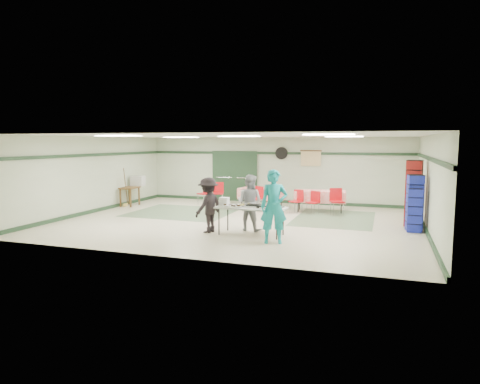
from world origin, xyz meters
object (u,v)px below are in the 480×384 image
(chair_d, at_px, (257,196))
(chair_loose_a, at_px, (218,191))
(volunteer_dark, at_px, (208,205))
(crate_stack_blue_a, at_px, (415,210))
(office_printer, at_px, (138,181))
(volunteer_teal, at_px, (274,207))
(crate_stack_red, at_px, (413,193))
(chair_a, at_px, (314,200))
(printer_table, at_px, (130,190))
(volunteer_grey, at_px, (250,203))
(chair_b, at_px, (297,199))
(serving_table, at_px, (251,209))
(dining_table_b, at_px, (261,194))
(dining_table_a, at_px, (320,196))
(chair_c, at_px, (336,199))
(broom, at_px, (126,187))
(crate_stack_blue_b, at_px, (415,203))
(chair_loose_b, at_px, (205,191))

(chair_d, xyz_separation_m, chair_loose_a, (-1.93, 1.05, -0.00))
(volunteer_dark, height_order, chair_loose_a, volunteer_dark)
(crate_stack_blue_a, height_order, office_printer, crate_stack_blue_a)
(volunteer_teal, xyz_separation_m, crate_stack_red, (3.39, 3.39, 0.07))
(volunteer_teal, distance_m, volunteer_dark, 2.14)
(chair_a, distance_m, crate_stack_blue_a, 3.78)
(printer_table, bearing_deg, crate_stack_red, -9.09)
(crate_stack_red, height_order, printer_table, crate_stack_red)
(volunteer_grey, bearing_deg, crate_stack_red, -143.84)
(chair_b, height_order, crate_stack_red, crate_stack_red)
(serving_table, xyz_separation_m, dining_table_b, (-1.01, 4.52, -0.15))
(dining_table_b, bearing_deg, crate_stack_blue_a, -17.79)
(chair_b, distance_m, chair_loose_a, 3.58)
(chair_b, bearing_deg, dining_table_a, 61.04)
(chair_a, xyz_separation_m, crate_stack_blue_a, (3.13, -2.11, 0.13))
(chair_c, xyz_separation_m, crate_stack_blue_a, (2.37, -2.13, 0.05))
(printer_table, relative_size, office_printer, 1.75)
(serving_table, distance_m, broom, 7.03)
(office_printer, bearing_deg, volunteer_grey, -41.03)
(broom, bearing_deg, office_printer, 76.54)
(chair_b, height_order, printer_table, chair_b)
(volunteer_grey, relative_size, crate_stack_red, 0.81)
(crate_stack_blue_a, xyz_separation_m, crate_stack_blue_b, (0.00, 0.13, 0.18))
(volunteer_teal, xyz_separation_m, broom, (-6.99, 4.08, -0.15))
(volunteer_teal, distance_m, office_printer, 8.42)
(dining_table_a, bearing_deg, printer_table, -178.40)
(crate_stack_red, bearing_deg, chair_loose_a, 161.93)
(chair_b, distance_m, chair_d, 1.49)
(chair_d, distance_m, crate_stack_blue_b, 5.59)
(chair_b, relative_size, crate_stack_blue_b, 0.52)
(chair_loose_a, bearing_deg, office_printer, 178.77)
(printer_table, bearing_deg, chair_loose_a, 20.98)
(chair_d, distance_m, chair_loose_a, 2.20)
(volunteer_teal, bearing_deg, chair_b, 77.31)
(volunteer_dark, xyz_separation_m, chair_loose_b, (-2.21, 4.87, -0.23))
(volunteer_grey, distance_m, dining_table_a, 4.22)
(broom, bearing_deg, dining_table_b, 5.36)
(volunteer_teal, bearing_deg, crate_stack_blue_a, 20.10)
(office_printer, bearing_deg, crate_stack_red, -17.77)
(chair_loose_a, height_order, printer_table, chair_loose_a)
(dining_table_a, bearing_deg, dining_table_b, 173.67)
(serving_table, relative_size, dining_table_a, 1.02)
(chair_loose_b, bearing_deg, chair_d, 1.30)
(chair_c, distance_m, chair_loose_a, 4.89)
(dining_table_a, bearing_deg, chair_loose_a, 167.00)
(crate_stack_red, xyz_separation_m, broom, (-10.38, 0.69, -0.22))
(chair_b, relative_size, crate_stack_red, 0.42)
(volunteer_grey, xyz_separation_m, chair_a, (1.29, 3.40, -0.31))
(chair_loose_a, bearing_deg, volunteer_dark, -88.46)
(serving_table, distance_m, crate_stack_blue_b, 4.64)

